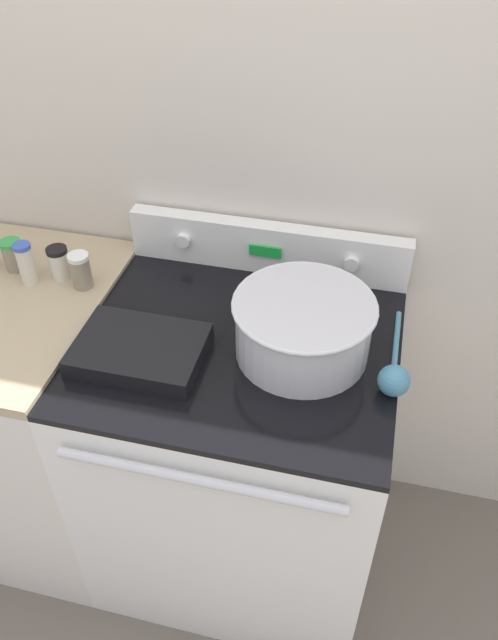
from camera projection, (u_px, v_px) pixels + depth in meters
ground_plane at (214, 638)px, 1.87m from camera, size 12.00×12.00×0.00m
kitchen_wall at (275, 144)px, 1.60m from camera, size 8.00×0.05×2.50m
stove_range at (241, 455)px, 1.83m from camera, size 0.78×0.72×0.90m
control_panel at (268, 247)px, 1.73m from camera, size 0.78×0.07×0.14m
side_counter at (26, 411)px, 1.95m from camera, size 0.61×0.69×0.91m
mixing_bowl at (303, 325)px, 1.46m from camera, size 0.34×0.34×0.15m
casserole_dish at (139, 349)px, 1.48m from camera, size 0.30×0.22×0.05m
ladle at (394, 376)px, 1.40m from camera, size 0.07×0.31×0.07m
spice_jar_white_cap at (81, 271)px, 1.66m from camera, size 0.06×0.06×0.10m
spice_jar_black_cap at (59, 263)px, 1.70m from camera, size 0.06×0.06×0.09m
spice_jar_blue_cap at (26, 263)px, 1.67m from camera, size 0.05×0.05×0.12m
spice_jar_green_cap at (13, 255)px, 1.73m from camera, size 0.06×0.06×0.09m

